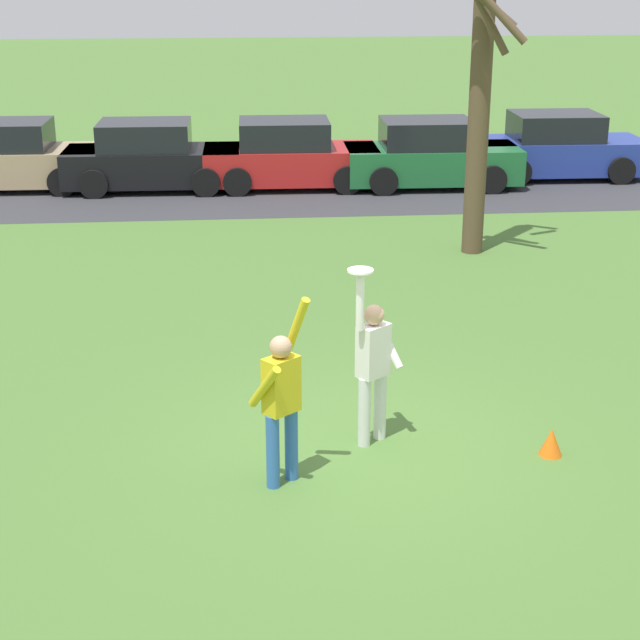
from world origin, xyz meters
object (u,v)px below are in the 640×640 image
Objects in this scene: parked_car_green at (430,156)px; frisbee_disc at (361,271)px; person_defender at (281,397)px; person_catcher at (373,362)px; parked_car_red at (289,157)px; parked_car_tan at (11,158)px; parked_car_blue at (558,148)px; bare_tree_tall at (482,73)px; parked_car_black at (151,158)px; field_cone_orange at (551,442)px.

frisbee_disc is at bearing -103.16° from parked_car_green.
parked_car_green is (4.28, 14.16, -0.25)m from person_defender.
person_catcher is 0.50× the size of parked_car_red.
person_defender is at bearing -68.11° from parked_car_tan.
parked_car_blue is 7.87m from bare_tree_tall.
person_defender is at bearing -115.48° from bare_tree_tall.
person_catcher is at bearing -74.91° from parked_car_black.
parked_car_red is at bearing 47.35° from person_defender.
parked_car_blue is at bearing 72.31° from field_cone_orange.
person_catcher is 1.37m from person_defender.
bare_tree_tall is at bearing 25.54° from person_defender.
parked_car_tan and parked_car_blue have the same top height.
person_defender is 0.31× the size of bare_tree_tall.
parked_car_blue is (6.58, 14.04, -0.25)m from person_catcher.
person_defender reaches higher than parked_car_black.
frisbee_disc is at bearing 0.00° from person_defender.
field_cone_orange is at bearing -9.83° from frisbee_disc.
parked_car_blue is at bearing 5.42° from parked_car_red.
bare_tree_tall is at bearing -32.45° from parked_car_tan.
person_defender is 14.79m from parked_car_green.
parked_car_tan is at bearing 71.89° from person_defender.
parked_car_blue is (7.64, 14.90, -0.25)m from person_defender.
parked_car_blue is (6.72, 0.52, 0.00)m from parked_car_red.
person_defender is at bearing -116.14° from parked_car_blue.
parked_car_red is at bearing -0.01° from parked_car_black.
frisbee_disc is 0.87× the size of field_cone_orange.
parked_car_green is at bearing 75.83° from frisbee_disc.
frisbee_disc reaches higher than parked_car_tan.
parked_car_green is at bearing -2.56° from parked_car_tan.
parked_car_red is (0.92, 14.38, -0.25)m from person_defender.
frisbee_disc is 13.92m from parked_car_green.
parked_car_blue is (9.98, 0.46, 0.00)m from parked_car_black.
parked_car_red and parked_car_blue have the same top height.
field_cone_orange is (5.34, -14.08, -0.57)m from parked_car_black.
parked_car_green is 13.87m from field_cone_orange.
parked_car_green is 0.62× the size of bare_tree_tall.
bare_tree_tall is at bearing 67.94° from frisbee_disc.
frisbee_disc is 2.88m from field_cone_orange.
bare_tree_tall is at bearing 82.90° from field_cone_orange.
bare_tree_tall is at bearing -91.76° from parked_car_green.
parked_car_black is (-3.23, 13.72, -1.37)m from frisbee_disc.
parked_car_black is 1.00× the size of parked_car_red.
parked_car_tan is at bearing 177.57° from parked_car_red.
parked_car_red is at bearing 98.44° from field_cone_orange.
parked_car_red is 7.19m from bare_tree_tall.
field_cone_orange is (1.94, -0.51, -0.82)m from person_catcher.
bare_tree_tall is 20.82× the size of field_cone_orange.
field_cone_orange is (8.64, -14.42, -0.57)m from parked_car_tan.
frisbee_disc is 15.76m from parked_car_blue.
person_defender is 3.13m from field_cone_orange.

